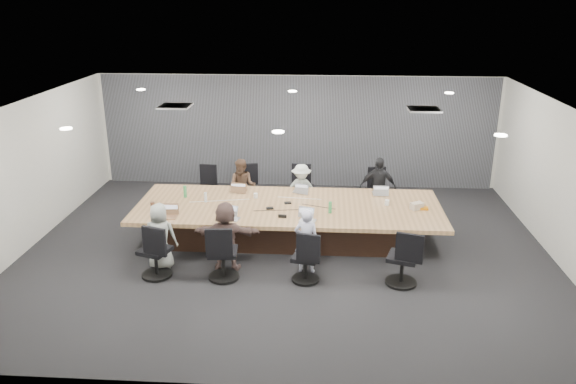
# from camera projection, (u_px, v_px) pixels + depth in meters

# --- Properties ---
(floor) EXTENTS (10.00, 8.00, 0.00)m
(floor) POSITION_uv_depth(u_px,v_px,m) (287.00, 250.00, 10.84)
(floor) COLOR black
(floor) RESTS_ON ground
(ceiling) EXTENTS (10.00, 8.00, 0.00)m
(ceiling) POSITION_uv_depth(u_px,v_px,m) (287.00, 106.00, 9.91)
(ceiling) COLOR white
(ceiling) RESTS_ON wall_back
(wall_back) EXTENTS (10.00, 0.00, 2.80)m
(wall_back) POSITION_uv_depth(u_px,v_px,m) (297.00, 131.00, 14.14)
(wall_back) COLOR beige
(wall_back) RESTS_ON ground
(wall_front) EXTENTS (10.00, 0.00, 2.80)m
(wall_front) POSITION_uv_depth(u_px,v_px,m) (264.00, 289.00, 6.61)
(wall_front) COLOR beige
(wall_front) RESTS_ON ground
(wall_left) EXTENTS (0.00, 8.00, 2.80)m
(wall_left) POSITION_uv_depth(u_px,v_px,m) (25.00, 176.00, 10.68)
(wall_left) COLOR beige
(wall_left) RESTS_ON ground
(wall_right) EXTENTS (0.00, 8.00, 2.80)m
(wall_right) POSITION_uv_depth(u_px,v_px,m) (564.00, 187.00, 10.07)
(wall_right) COLOR beige
(wall_right) RESTS_ON ground
(curtain) EXTENTS (9.80, 0.04, 2.80)m
(curtain) POSITION_uv_depth(u_px,v_px,m) (297.00, 132.00, 14.06)
(curtain) COLOR #505159
(curtain) RESTS_ON ground
(conference_table) EXTENTS (6.00, 2.20, 0.74)m
(conference_table) POSITION_uv_depth(u_px,v_px,m) (288.00, 221.00, 11.18)
(conference_table) COLOR #352016
(conference_table) RESTS_ON ground
(chair_0) EXTENTS (0.53, 0.53, 0.73)m
(chair_0) POSITION_uv_depth(u_px,v_px,m) (208.00, 192.00, 12.91)
(chair_0) COLOR black
(chair_0) RESTS_ON ground
(chair_1) EXTENTS (0.66, 0.66, 0.79)m
(chair_1) POSITION_uv_depth(u_px,v_px,m) (245.00, 191.00, 12.85)
(chair_1) COLOR black
(chair_1) RESTS_ON ground
(chair_2) EXTENTS (0.61, 0.61, 0.83)m
(chair_2) POSITION_uv_depth(u_px,v_px,m) (302.00, 192.00, 12.76)
(chair_2) COLOR black
(chair_2) RESTS_ON ground
(chair_3) EXTENTS (0.56, 0.56, 0.76)m
(chair_3) POSITION_uv_depth(u_px,v_px,m) (376.00, 195.00, 12.67)
(chair_3) COLOR black
(chair_3) RESTS_ON ground
(chair_4) EXTENTS (0.71, 0.71, 0.83)m
(chair_4) POSITION_uv_depth(u_px,v_px,m) (155.00, 255.00, 9.71)
(chair_4) COLOR black
(chair_4) RESTS_ON ground
(chair_5) EXTENTS (0.61, 0.61, 0.84)m
(chair_5) POSITION_uv_depth(u_px,v_px,m) (223.00, 256.00, 9.64)
(chair_5) COLOR black
(chair_5) RESTS_ON ground
(chair_6) EXTENTS (0.60, 0.60, 0.74)m
(chair_6) POSITION_uv_depth(u_px,v_px,m) (306.00, 261.00, 9.57)
(chair_6) COLOR black
(chair_6) RESTS_ON ground
(chair_7) EXTENTS (0.71, 0.71, 0.84)m
(chair_7) POSITION_uv_depth(u_px,v_px,m) (402.00, 262.00, 9.45)
(chair_7) COLOR black
(chair_7) RESTS_ON ground
(person_1) EXTENTS (0.65, 0.52, 1.26)m
(person_1) POSITION_uv_depth(u_px,v_px,m) (243.00, 187.00, 12.44)
(person_1) COLOR brown
(person_1) RESTS_ON ground
(laptop_1) EXTENTS (0.37, 0.28, 0.02)m
(laptop_1) POSITION_uv_depth(u_px,v_px,m) (239.00, 190.00, 11.88)
(laptop_1) COLOR #8C6647
(laptop_1) RESTS_ON conference_table
(person_2) EXTENTS (0.82, 0.56, 1.17)m
(person_2) POSITION_uv_depth(u_px,v_px,m) (301.00, 190.00, 12.37)
(person_2) COLOR #B8C4B8
(person_2) RESTS_ON ground
(laptop_2) EXTENTS (0.33, 0.26, 0.02)m
(laptop_2) POSITION_uv_depth(u_px,v_px,m) (300.00, 191.00, 11.80)
(laptop_2) COLOR #B2B2B7
(laptop_2) RESTS_ON conference_table
(person_3) EXTENTS (0.80, 0.34, 1.36)m
(person_3) POSITION_uv_depth(u_px,v_px,m) (378.00, 188.00, 12.24)
(person_3) COLOR black
(person_3) RESTS_ON ground
(laptop_3) EXTENTS (0.32, 0.22, 0.02)m
(laptop_3) POSITION_uv_depth(u_px,v_px,m) (380.00, 193.00, 11.70)
(laptop_3) COLOR #B2B2B7
(laptop_3) RESTS_ON conference_table
(person_4) EXTENTS (0.60, 0.40, 1.22)m
(person_4) POSITION_uv_depth(u_px,v_px,m) (160.00, 236.00, 9.98)
(person_4) COLOR #989F98
(person_4) RESTS_ON ground
(laptop_4) EXTENTS (0.34, 0.25, 0.02)m
(laptop_4) POSITION_uv_depth(u_px,v_px,m) (168.00, 217.00, 10.45)
(laptop_4) COLOR #8C6647
(laptop_4) RESTS_ON conference_table
(person_5) EXTENTS (1.19, 0.39, 1.28)m
(person_5) POSITION_uv_depth(u_px,v_px,m) (226.00, 236.00, 9.89)
(person_5) COLOR brown
(person_5) RESTS_ON ground
(laptop_5) EXTENTS (0.35, 0.28, 0.02)m
(laptop_5) POSITION_uv_depth(u_px,v_px,m) (231.00, 219.00, 10.37)
(laptop_5) COLOR #B2B2B7
(laptop_5) RESTS_ON conference_table
(person_6) EXTENTS (0.47, 0.34, 1.19)m
(person_6) POSITION_uv_depth(u_px,v_px,m) (306.00, 241.00, 9.82)
(person_6) COLOR #B5B7D3
(person_6) RESTS_ON ground
(laptop_6) EXTENTS (0.33, 0.26, 0.02)m
(laptop_6) POSITION_uv_depth(u_px,v_px,m) (308.00, 221.00, 10.29)
(laptop_6) COLOR #B2B2B7
(laptop_6) RESTS_ON conference_table
(bottle_green_left) EXTENTS (0.09, 0.09, 0.24)m
(bottle_green_left) POSITION_uv_depth(u_px,v_px,m) (185.00, 192.00, 11.45)
(bottle_green_left) COLOR #338E4B
(bottle_green_left) RESTS_ON conference_table
(bottle_green_right) EXTENTS (0.08, 0.08, 0.22)m
(bottle_green_right) POSITION_uv_depth(u_px,v_px,m) (330.00, 207.00, 10.64)
(bottle_green_right) COLOR #338E4B
(bottle_green_right) RESTS_ON conference_table
(bottle_clear) EXTENTS (0.06, 0.06, 0.20)m
(bottle_clear) POSITION_uv_depth(u_px,v_px,m) (206.00, 197.00, 11.20)
(bottle_clear) COLOR silver
(bottle_clear) RESTS_ON conference_table
(cup_white_far) EXTENTS (0.10, 0.10, 0.10)m
(cup_white_far) POSITION_uv_depth(u_px,v_px,m) (256.00, 196.00, 11.43)
(cup_white_far) COLOR white
(cup_white_far) RESTS_ON conference_table
(cup_white_near) EXTENTS (0.09, 0.09, 0.11)m
(cup_white_near) POSITION_uv_depth(u_px,v_px,m) (387.00, 203.00, 11.05)
(cup_white_near) COLOR white
(cup_white_near) RESTS_ON conference_table
(mug_brown) EXTENTS (0.09, 0.09, 0.10)m
(mug_brown) POSITION_uv_depth(u_px,v_px,m) (152.00, 204.00, 10.97)
(mug_brown) COLOR brown
(mug_brown) RESTS_ON conference_table
(mic_left) EXTENTS (0.15, 0.12, 0.03)m
(mic_left) POSITION_uv_depth(u_px,v_px,m) (270.00, 208.00, 10.87)
(mic_left) COLOR black
(mic_left) RESTS_ON conference_table
(mic_right) EXTENTS (0.15, 0.12, 0.03)m
(mic_right) POSITION_uv_depth(u_px,v_px,m) (288.00, 203.00, 11.15)
(mic_right) COLOR black
(mic_right) RESTS_ON conference_table
(stapler) EXTENTS (0.16, 0.06, 0.06)m
(stapler) POSITION_uv_depth(u_px,v_px,m) (282.00, 216.00, 10.44)
(stapler) COLOR black
(stapler) RESTS_ON conference_table
(canvas_bag) EXTENTS (0.28, 0.25, 0.13)m
(canvas_bag) POSITION_uv_depth(u_px,v_px,m) (417.00, 206.00, 10.84)
(canvas_bag) COLOR #BEAA91
(canvas_bag) RESTS_ON conference_table
(snack_packet) EXTENTS (0.20, 0.15, 0.04)m
(snack_packet) POSITION_uv_depth(u_px,v_px,m) (423.00, 208.00, 10.85)
(snack_packet) COLOR #D07407
(snack_packet) RESTS_ON conference_table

